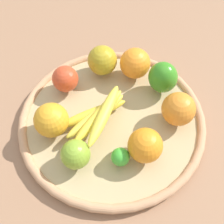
% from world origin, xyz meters
% --- Properties ---
extents(ground_plane, '(2.40, 2.40, 0.00)m').
position_xyz_m(ground_plane, '(0.00, 0.00, 0.00)').
color(ground_plane, '#976C4D').
rests_on(ground_plane, ground).
extents(basket, '(0.47, 0.47, 0.03)m').
position_xyz_m(basket, '(0.00, 0.00, 0.01)').
color(basket, tan).
rests_on(basket, ground_plane).
extents(orange_2, '(0.10, 0.10, 0.08)m').
position_xyz_m(orange_2, '(0.12, -0.04, 0.07)').
color(orange_2, orange).
rests_on(orange_2, basket).
extents(banana_bunch, '(0.13, 0.18, 0.06)m').
position_xyz_m(banana_bunch, '(-0.02, -0.03, 0.06)').
color(banana_bunch, yellow).
rests_on(banana_bunch, basket).
extents(orange_3, '(0.11, 0.11, 0.08)m').
position_xyz_m(orange_3, '(0.13, 0.08, 0.07)').
color(orange_3, orange).
rests_on(orange_3, basket).
extents(lime_0, '(0.06, 0.06, 0.04)m').
position_xyz_m(lime_0, '(0.08, -0.09, 0.05)').
color(lime_0, green).
rests_on(lime_0, basket).
extents(orange_1, '(0.09, 0.09, 0.08)m').
position_xyz_m(orange_1, '(-0.10, -0.11, 0.07)').
color(orange_1, orange).
rests_on(orange_1, basket).
extents(apple_0, '(0.08, 0.08, 0.07)m').
position_xyz_m(apple_0, '(-0.15, 0.01, 0.06)').
color(apple_0, '#CA4323').
rests_on(apple_0, basket).
extents(apple_2, '(0.09, 0.09, 0.07)m').
position_xyz_m(apple_2, '(0.00, -0.14, 0.06)').
color(apple_2, '#80A52D').
rests_on(apple_2, basket).
extents(apple_1, '(0.09, 0.09, 0.08)m').
position_xyz_m(apple_1, '(-0.11, 0.11, 0.07)').
color(apple_1, '#AD921F').
rests_on(apple_1, basket).
extents(bell_pepper, '(0.08, 0.07, 0.09)m').
position_xyz_m(bell_pepper, '(0.06, 0.15, 0.07)').
color(bell_pepper, '#37881F').
rests_on(bell_pepper, basket).
extents(orange_0, '(0.10, 0.10, 0.08)m').
position_xyz_m(orange_0, '(-0.03, 0.15, 0.07)').
color(orange_0, orange).
rests_on(orange_0, basket).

